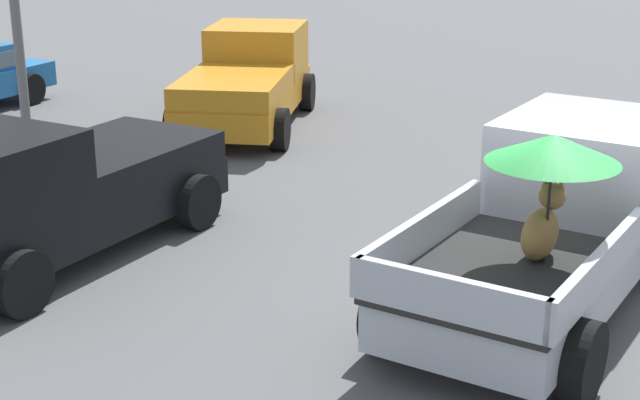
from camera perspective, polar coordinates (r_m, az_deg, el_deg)
ground_plane at (r=10.97m, az=12.97°, el=-6.32°), size 80.00×80.00×0.00m
pickup_truck_main at (r=11.00m, az=14.18°, el=-0.87°), size 5.24×2.74×2.20m
pickup_truck_red at (r=18.64m, az=-4.34°, el=7.15°), size 5.12×3.25×1.80m
pickup_truck_far at (r=12.25m, az=-16.04°, el=0.45°), size 4.92×2.46×1.80m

